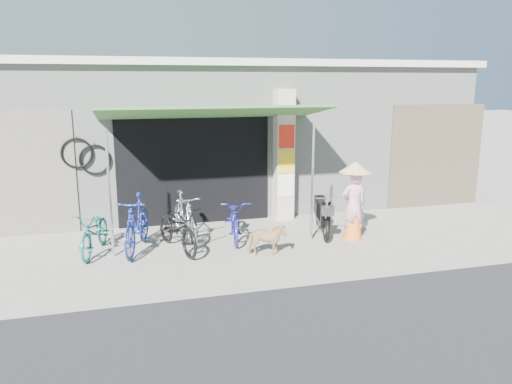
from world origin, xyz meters
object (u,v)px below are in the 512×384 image
object	(u,v)px
bike_navy	(235,219)
street_dog	(266,240)
bike_blue	(137,223)
bike_black	(178,228)
nun	(354,200)
bike_teal	(95,231)
bike_silver	(184,216)
moped	(322,214)

from	to	relation	value
bike_navy	street_dog	bearing A→B (deg)	-64.11
bike_blue	street_dog	bearing A→B (deg)	-6.09
bike_black	nun	distance (m)	3.56
bike_teal	street_dog	distance (m)	3.21
bike_blue	bike_silver	distance (m)	1.04
bike_blue	nun	bearing A→B (deg)	10.45
bike_black	street_dog	size ratio (longest dim) A/B	2.37
bike_black	bike_blue	bearing A→B (deg)	150.21
bike_navy	street_dog	size ratio (longest dim) A/B	2.30
bike_silver	street_dog	distance (m)	1.89
bike_black	bike_navy	distance (m)	1.27
street_dog	nun	size ratio (longest dim) A/B	0.45
bike_navy	bike_blue	bearing A→B (deg)	-163.77
bike_silver	nun	world-z (taller)	nun
bike_teal	street_dog	bearing A→B (deg)	-4.50
bike_silver	bike_navy	bearing A→B (deg)	-18.24
bike_black	nun	bearing A→B (deg)	-19.95
bike_black	street_dog	distance (m)	1.71
bike_blue	bike_silver	xyz separation A→B (m)	(0.95, 0.41, -0.04)
moped	nun	distance (m)	0.80
moped	nun	bearing A→B (deg)	-33.89
bike_teal	moped	bearing A→B (deg)	14.15
bike_navy	street_dog	xyz separation A→B (m)	(0.33, -1.13, -0.13)
bike_silver	bike_navy	distance (m)	1.02
bike_teal	bike_silver	bearing A→B (deg)	24.36
bike_silver	bike_black	bearing A→B (deg)	-116.77
bike_blue	street_dog	size ratio (longest dim) A/B	2.51
bike_silver	nun	xyz separation A→B (m)	(3.33, -0.80, 0.31)
bike_silver	nun	distance (m)	3.44
bike_teal	bike_silver	world-z (taller)	bike_silver
bike_black	bike_silver	world-z (taller)	bike_silver
bike_teal	bike_navy	size ratio (longest dim) A/B	0.96
moped	bike_black	bearing A→B (deg)	-159.73
bike_blue	nun	size ratio (longest dim) A/B	1.12
street_dog	moped	bearing A→B (deg)	-41.43
street_dog	bike_navy	bearing A→B (deg)	30.87
bike_blue	bike_black	world-z (taller)	bike_blue
bike_black	bike_silver	xyz separation A→B (m)	(0.21, 0.59, 0.05)
bike_blue	moped	world-z (taller)	bike_blue
nun	bike_navy	bearing A→B (deg)	-13.61
bike_silver	nun	bearing A→B (deg)	-21.03
bike_black	bike_navy	size ratio (longest dim) A/B	1.03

